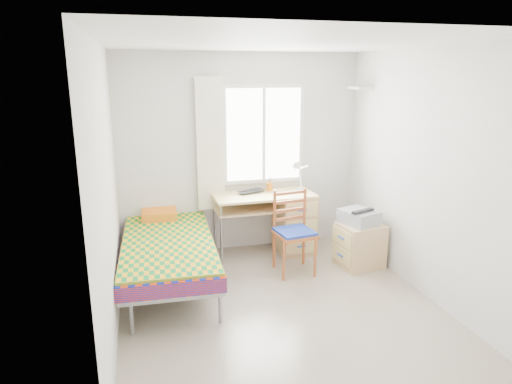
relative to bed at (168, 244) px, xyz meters
The scene contains 17 objects.
floor 1.46m from the bed, 40.03° to the right, with size 3.50×3.50×0.00m, color #BCAD93.
ceiling 2.55m from the bed, 40.03° to the right, with size 3.50×3.50×0.00m, color white.
wall_back 1.61m from the bed, 39.06° to the left, with size 3.20×3.20×0.00m, color silver.
wall_left 1.34m from the bed, 121.26° to the right, with size 3.50×3.50×0.00m, color silver.
wall_right 2.93m from the bed, 18.50° to the right, with size 3.50×3.50×0.00m, color silver.
window 1.94m from the bed, 31.61° to the left, with size 1.10×0.04×1.30m.
curtain 1.42m from the bed, 51.00° to the left, with size 0.35×0.05×1.70m, color #F0E0C6.
floating_shelf 3.11m from the bed, 11.31° to the left, with size 0.20×0.32×0.03m, color white.
bed is the anchor object (origin of this frame).
desk 1.73m from the bed, 18.58° to the left, with size 1.32×0.63×0.82m.
chair 1.49m from the bed, ahead, with size 0.49×0.49×1.00m.
cabinet 2.34m from the bed, ahead, with size 0.56×0.51×0.54m.
printer 2.32m from the bed, ahead, with size 0.48×0.51×0.18m.
laptop 1.37m from the bed, 27.59° to the left, with size 0.37×0.24×0.03m, color black.
pen_cup 1.63m from the bed, 26.75° to the left, with size 0.08×0.08×0.10m, color orange.
task_lamp 1.93m from the bed, 16.15° to the left, with size 0.23×0.33×0.42m.
book 1.26m from the bed, 27.13° to the left, with size 0.18×0.24×0.02m, color gray.
Camera 1 is at (-1.31, -4.06, 2.35)m, focal length 32.00 mm.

